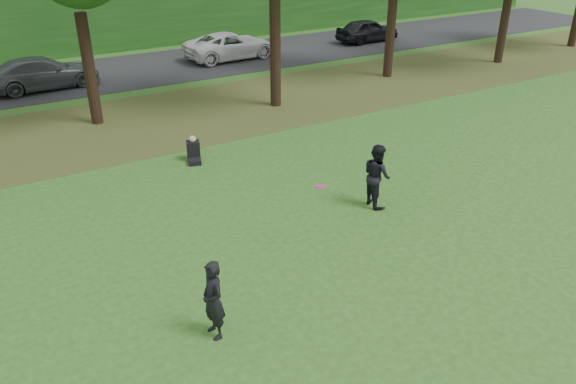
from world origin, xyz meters
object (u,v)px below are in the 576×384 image
(player_left, at_px, (213,300))
(player_right, at_px, (377,175))
(seated_person, at_px, (194,152))
(frisbee, at_px, (321,186))

(player_left, bearing_deg, player_right, 111.14)
(player_right, xyz_separation_m, seated_person, (-3.17, 5.44, -0.58))
(player_right, distance_m, frisbee, 2.91)
(player_left, bearing_deg, seated_person, 157.73)
(frisbee, height_order, seated_person, frisbee)
(seated_person, bearing_deg, frisbee, -66.88)
(frisbee, distance_m, seated_person, 6.69)
(frisbee, bearing_deg, player_left, -155.24)
(player_right, height_order, seated_person, player_right)
(frisbee, bearing_deg, player_right, 22.98)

